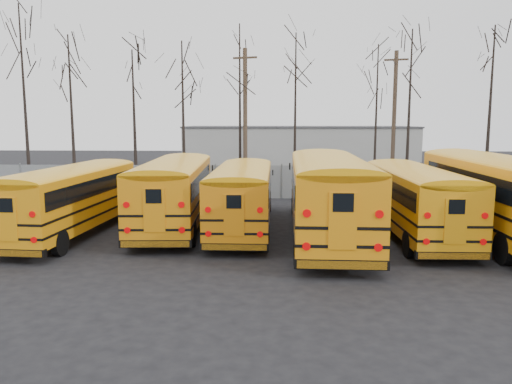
{
  "coord_description": "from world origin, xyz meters",
  "views": [
    {
      "loc": [
        -0.47,
        -17.86,
        4.67
      ],
      "look_at": [
        -1.24,
        3.52,
        1.6
      ],
      "focal_mm": 35.0,
      "sensor_mm": 36.0,
      "label": 1
    }
  ],
  "objects_px": {
    "bus_b": "(175,187)",
    "utility_pole_left": "(245,117)",
    "utility_pole_right": "(394,116)",
    "bus_c": "(243,192)",
    "bus_a": "(73,194)",
    "bus_e": "(415,195)",
    "bus_d": "(328,190)",
    "bus_f": "(494,189)"
  },
  "relations": [
    {
      "from": "bus_b",
      "to": "utility_pole_left",
      "type": "xyz_separation_m",
      "value": [
        2.34,
        13.2,
        3.11
      ]
    },
    {
      "from": "bus_b",
      "to": "utility_pole_right",
      "type": "relative_size",
      "value": 1.14
    },
    {
      "from": "utility_pole_right",
      "to": "bus_c",
      "type": "bearing_deg",
      "value": -106.35
    },
    {
      "from": "bus_a",
      "to": "bus_e",
      "type": "distance_m",
      "value": 13.95
    },
    {
      "from": "bus_b",
      "to": "bus_e",
      "type": "relative_size",
      "value": 1.07
    },
    {
      "from": "bus_d",
      "to": "utility_pole_left",
      "type": "height_order",
      "value": "utility_pole_left"
    },
    {
      "from": "bus_f",
      "to": "utility_pole_left",
      "type": "distance_m",
      "value": 18.5
    },
    {
      "from": "utility_pole_right",
      "to": "bus_e",
      "type": "bearing_deg",
      "value": -85.05
    },
    {
      "from": "bus_d",
      "to": "bus_f",
      "type": "relative_size",
      "value": 1.0
    },
    {
      "from": "bus_a",
      "to": "bus_b",
      "type": "bearing_deg",
      "value": 25.36
    },
    {
      "from": "bus_b",
      "to": "bus_c",
      "type": "xyz_separation_m",
      "value": [
        3.02,
        -0.54,
        -0.12
      ]
    },
    {
      "from": "utility_pole_left",
      "to": "bus_c",
      "type": "bearing_deg",
      "value": -71.62
    },
    {
      "from": "bus_a",
      "to": "bus_e",
      "type": "xyz_separation_m",
      "value": [
        13.95,
        0.2,
        0.01
      ]
    },
    {
      "from": "bus_f",
      "to": "bus_d",
      "type": "bearing_deg",
      "value": -176.88
    },
    {
      "from": "bus_b",
      "to": "bus_c",
      "type": "relative_size",
      "value": 1.08
    },
    {
      "from": "bus_c",
      "to": "bus_d",
      "type": "distance_m",
      "value": 3.75
    },
    {
      "from": "bus_c",
      "to": "utility_pole_left",
      "type": "xyz_separation_m",
      "value": [
        -0.67,
        13.74,
        3.22
      ]
    },
    {
      "from": "bus_d",
      "to": "bus_e",
      "type": "height_order",
      "value": "bus_d"
    },
    {
      "from": "bus_c",
      "to": "utility_pole_left",
      "type": "bearing_deg",
      "value": 92.92
    },
    {
      "from": "bus_c",
      "to": "utility_pole_right",
      "type": "distance_m",
      "value": 19.69
    },
    {
      "from": "bus_c",
      "to": "utility_pole_right",
      "type": "bearing_deg",
      "value": 58.53
    },
    {
      "from": "bus_c",
      "to": "bus_f",
      "type": "xyz_separation_m",
      "value": [
        10.07,
        -1.03,
        0.31
      ]
    },
    {
      "from": "bus_f",
      "to": "utility_pole_right",
      "type": "relative_size",
      "value": 1.25
    },
    {
      "from": "bus_b",
      "to": "bus_e",
      "type": "distance_m",
      "value": 10.13
    },
    {
      "from": "bus_b",
      "to": "bus_c",
      "type": "height_order",
      "value": "bus_b"
    },
    {
      "from": "bus_a",
      "to": "bus_f",
      "type": "bearing_deg",
      "value": 3.75
    },
    {
      "from": "bus_d",
      "to": "utility_pole_left",
      "type": "bearing_deg",
      "value": 106.83
    },
    {
      "from": "bus_f",
      "to": "utility_pole_left",
      "type": "bearing_deg",
      "value": 125.91
    },
    {
      "from": "bus_f",
      "to": "bus_b",
      "type": "bearing_deg",
      "value": 173.04
    },
    {
      "from": "utility_pole_right",
      "to": "bus_f",
      "type": "bearing_deg",
      "value": -75.06
    },
    {
      "from": "bus_a",
      "to": "bus_f",
      "type": "height_order",
      "value": "bus_f"
    },
    {
      "from": "bus_e",
      "to": "bus_f",
      "type": "relative_size",
      "value": 0.85
    },
    {
      "from": "bus_e",
      "to": "bus_f",
      "type": "xyz_separation_m",
      "value": [
        3.06,
        -0.22,
        0.29
      ]
    },
    {
      "from": "bus_e",
      "to": "utility_pole_left",
      "type": "distance_m",
      "value": 16.77
    },
    {
      "from": "bus_d",
      "to": "bus_e",
      "type": "relative_size",
      "value": 1.17
    },
    {
      "from": "bus_b",
      "to": "bus_f",
      "type": "xyz_separation_m",
      "value": [
        13.09,
        -1.57,
        0.19
      ]
    },
    {
      "from": "bus_b",
      "to": "bus_f",
      "type": "relative_size",
      "value": 0.91
    },
    {
      "from": "utility_pole_left",
      "to": "utility_pole_right",
      "type": "bearing_deg",
      "value": 30.05
    },
    {
      "from": "bus_a",
      "to": "utility_pole_right",
      "type": "relative_size",
      "value": 1.07
    },
    {
      "from": "bus_c",
      "to": "bus_d",
      "type": "height_order",
      "value": "bus_d"
    },
    {
      "from": "utility_pole_right",
      "to": "bus_d",
      "type": "bearing_deg",
      "value": -95.25
    },
    {
      "from": "bus_d",
      "to": "utility_pole_right",
      "type": "relative_size",
      "value": 1.25
    }
  ]
}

